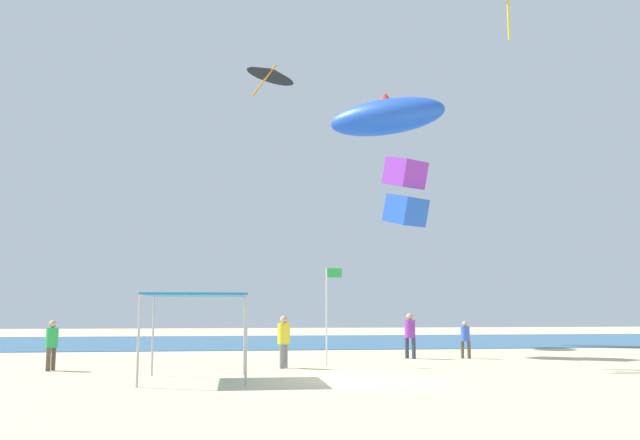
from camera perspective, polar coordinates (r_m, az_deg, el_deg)
The scene contains 11 objects.
ground at distance 19.72m, azimuth 2.13°, elevation -14.04°, with size 110.00×110.00×0.10m, color beige.
ocean_strip at distance 43.01m, azimuth -3.10°, elevation -10.61°, with size 110.00×18.60×0.03m, color #28608C.
canopy_tent at distance 19.85m, azimuth -10.74°, elevation -6.77°, with size 2.96×3.19×2.54m.
person_near_tent at distance 23.60m, azimuth -3.21°, elevation -10.26°, with size 0.44×0.46×1.85m.
person_leftmost at distance 28.85m, azimuth 12.66°, elevation -9.96°, with size 0.39×0.38×1.58m.
person_central at distance 28.37m, azimuth 7.92°, elevation -9.72°, with size 0.45×0.45×1.91m.
person_rightmost at distance 24.37m, azimuth -22.52°, elevation -9.80°, with size 0.41×0.44×1.71m.
banner_flag at distance 24.37m, azimuth 0.74°, elevation -7.62°, with size 0.61×0.06×3.61m.
kite_box_purple at distance 30.87m, azimuth 7.53°, elevation 2.49°, with size 2.15×2.25×3.42m.
kite_inflatable_blue at distance 42.24m, azimuth 5.79°, elevation 9.04°, with size 7.82×6.56×2.93m.
kite_delta_black at distance 42.21m, azimuth -4.30°, elevation 12.81°, with size 4.05×4.03×2.66m.
Camera 1 is at (-3.21, -19.35, 2.07)m, focal length 36.38 mm.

